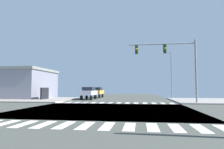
% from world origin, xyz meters
% --- Properties ---
extents(ground, '(90.00, 90.00, 0.05)m').
position_xyz_m(ground, '(0.00, 0.00, -0.03)').
color(ground, '#42443E').
extents(sidewalk_corner_ne, '(12.00, 12.00, 0.14)m').
position_xyz_m(sidewalk_corner_ne, '(13.00, 12.00, 0.07)').
color(sidewalk_corner_ne, gray).
rests_on(sidewalk_corner_ne, ground).
extents(sidewalk_corner_nw, '(12.00, 12.00, 0.14)m').
position_xyz_m(sidewalk_corner_nw, '(-13.00, 12.00, 0.07)').
color(sidewalk_corner_nw, gray).
rests_on(sidewalk_corner_nw, ground).
extents(crosswalk_near, '(13.50, 2.00, 0.01)m').
position_xyz_m(crosswalk_near, '(-0.25, -7.30, 0.00)').
color(crosswalk_near, silver).
rests_on(crosswalk_near, ground).
extents(crosswalk_far, '(13.50, 2.00, 0.01)m').
position_xyz_m(crosswalk_far, '(-0.25, 7.30, 0.00)').
color(crosswalk_far, silver).
rests_on(crosswalk_far, ground).
extents(traffic_signal_mast, '(7.41, 0.55, 7.08)m').
position_xyz_m(traffic_signal_mast, '(6.00, 6.80, 5.25)').
color(traffic_signal_mast, gray).
rests_on(traffic_signal_mast, ground).
extents(street_lamp, '(1.78, 0.32, 7.42)m').
position_xyz_m(street_lamp, '(7.39, 16.76, 4.48)').
color(street_lamp, gray).
rests_on(street_lamp, ground).
extents(bank_building, '(13.25, 9.65, 4.88)m').
position_xyz_m(bank_building, '(-18.24, 15.30, 2.45)').
color(bank_building, gray).
rests_on(bank_building, ground).
extents(sedan_crossing_1, '(1.80, 4.30, 1.88)m').
position_xyz_m(sedan_crossing_1, '(-5.00, 19.89, 1.12)').
color(sedan_crossing_1, black).
rests_on(sedan_crossing_1, ground).
extents(sedan_queued_2, '(1.80, 4.30, 1.88)m').
position_xyz_m(sedan_queued_2, '(-5.00, 13.84, 1.12)').
color(sedan_queued_2, black).
rests_on(sedan_queued_2, ground).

